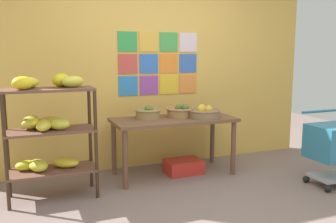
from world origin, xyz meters
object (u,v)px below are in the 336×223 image
at_px(fruit_basket_centre, 148,113).
at_px(fruit_basket_back_left, 180,111).
at_px(fruit_basket_left, 204,112).
at_px(produce_crate_under_table, 184,166).
at_px(shopping_cart, 333,144).
at_px(banana_shelf_unit, 48,125).
at_px(display_table, 174,125).

xyz_separation_m(fruit_basket_centre, fruit_basket_back_left, (0.41, -0.02, -0.00)).
xyz_separation_m(fruit_basket_left, produce_crate_under_table, (-0.23, 0.09, -0.69)).
height_order(produce_crate_under_table, shopping_cart, shopping_cart).
relative_size(fruit_basket_left, produce_crate_under_table, 0.89).
relative_size(banana_shelf_unit, fruit_basket_back_left, 3.80).
height_order(fruit_basket_centre, produce_crate_under_table, fruit_basket_centre).
bearing_deg(fruit_basket_back_left, fruit_basket_left, -34.96).
height_order(fruit_basket_centre, fruit_basket_back_left, same).
height_order(fruit_basket_centre, shopping_cart, fruit_basket_centre).
bearing_deg(shopping_cart, fruit_basket_left, 138.04).
distance_m(fruit_basket_left, shopping_cart, 1.51).
relative_size(display_table, shopping_cart, 1.80).
distance_m(display_table, fruit_basket_left, 0.40).
distance_m(banana_shelf_unit, display_table, 1.49).
xyz_separation_m(display_table, produce_crate_under_table, (0.13, -0.01, -0.53)).
height_order(display_table, fruit_basket_left, fruit_basket_left).
distance_m(fruit_basket_left, fruit_basket_back_left, 0.30).
relative_size(banana_shelf_unit, produce_crate_under_table, 2.88).
bearing_deg(display_table, produce_crate_under_table, -3.83).
distance_m(fruit_basket_back_left, shopping_cart, 1.80).
xyz_separation_m(banana_shelf_unit, display_table, (1.47, 0.21, -0.15)).
relative_size(display_table, fruit_basket_left, 3.74).
xyz_separation_m(banana_shelf_unit, produce_crate_under_table, (1.60, 0.20, -0.68)).
bearing_deg(shopping_cart, fruit_basket_centre, 144.71).
xyz_separation_m(fruit_basket_back_left, shopping_cart, (1.41, -1.08, -0.30)).
relative_size(display_table, produce_crate_under_table, 3.34).
bearing_deg(fruit_basket_left, fruit_basket_back_left, 145.04).
xyz_separation_m(banana_shelf_unit, fruit_basket_back_left, (1.58, 0.28, 0.01)).
height_order(fruit_basket_left, fruit_basket_back_left, fruit_basket_left).
distance_m(fruit_basket_centre, produce_crate_under_table, 0.82).
xyz_separation_m(fruit_basket_left, shopping_cart, (1.17, -0.91, -0.30)).
height_order(display_table, shopping_cart, shopping_cart).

